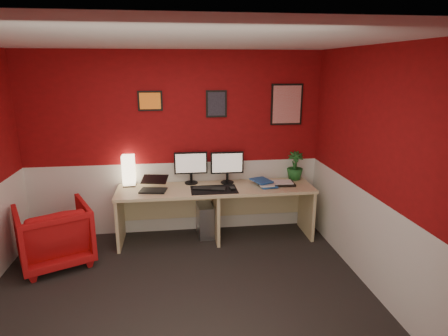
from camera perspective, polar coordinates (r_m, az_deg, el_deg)
ground at (r=4.06m, az=-6.54°, el=-19.34°), size 4.00×3.50×0.01m
ceiling at (r=3.36m, az=-7.88°, el=18.52°), size 4.00×3.50×0.01m
wall_back at (r=5.21m, az=-7.36°, el=3.45°), size 4.00×0.01×2.50m
wall_front at (r=1.91m, az=-6.54°, el=-17.98°), size 4.00×0.01×2.50m
wall_right at (r=4.04m, az=22.48°, el=-1.00°), size 0.01×3.50×2.50m
wainscot_back at (r=5.41m, az=-7.09°, el=-4.37°), size 4.00×0.01×1.00m
wainscot_right at (r=4.30m, az=21.40°, el=-10.66°), size 0.01×3.50×1.00m
desk at (r=5.16m, az=-1.19°, el=-6.81°), size 2.60×0.65×0.73m
shoji_lamp at (r=5.21m, az=-14.13°, el=-0.50°), size 0.16×0.16×0.40m
laptop at (r=4.94m, az=-10.66°, el=-2.24°), size 0.37×0.29×0.22m
monitor_left at (r=5.16m, az=-5.01°, el=0.78°), size 0.45×0.06×0.58m
monitor_right at (r=5.16m, az=0.49°, el=0.83°), size 0.45×0.06×0.58m
desk_mat at (r=4.95m, az=-1.53°, el=-3.27°), size 0.60×0.38×0.01m
keyboard at (r=4.96m, az=-2.22°, el=-3.08°), size 0.44×0.24×0.02m
mouse at (r=4.93m, az=1.26°, el=-3.12°), size 0.07×0.11×0.03m
book_bottom at (r=5.10m, az=5.37°, el=-2.63°), size 0.23×0.30×0.03m
book_middle at (r=5.08m, az=5.25°, el=-2.39°), size 0.21×0.28×0.02m
book_top at (r=5.08m, az=4.60°, el=-2.10°), size 0.30×0.35×0.03m
zen_tray at (r=5.21m, az=8.58°, el=-2.33°), size 0.36×0.27×0.03m
potted_plant at (r=5.44m, az=10.63°, el=0.34°), size 0.25×0.25×0.40m
pc_tower at (r=5.34m, az=-2.92°, el=-7.67°), size 0.23×0.46×0.45m
armchair at (r=4.97m, az=-24.18°, el=-9.11°), size 1.04×1.05×0.73m
art_left at (r=5.12m, az=-11.05°, el=9.88°), size 0.32×0.02×0.26m
art_center at (r=5.15m, az=-1.15°, el=9.62°), size 0.28×0.02×0.36m
art_right at (r=5.34m, az=9.40°, el=9.41°), size 0.44×0.02×0.56m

